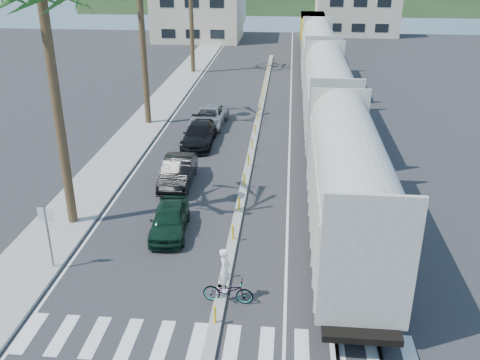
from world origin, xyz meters
name	(u,v)px	position (x,y,z in m)	size (l,w,h in m)	color
ground	(219,309)	(0.00, 0.00, 0.00)	(140.00, 140.00, 0.00)	#28282B
sidewalk	(155,112)	(-8.50, 25.00, 0.07)	(3.00, 90.00, 0.15)	gray
rails	(320,107)	(5.00, 28.00, 0.03)	(1.56, 100.00, 0.06)	black
median	(255,135)	(0.00, 19.96, 0.09)	(0.45, 60.00, 0.85)	gray
crosswalk	(211,345)	(0.00, -2.00, 0.01)	(14.00, 2.20, 0.01)	silver
lane_markings	(233,115)	(-2.15, 25.00, 0.00)	(9.42, 90.00, 0.01)	silver
freight_train	(324,80)	(5.00, 25.28, 2.91)	(3.00, 60.94, 5.85)	#AAA89B
street_sign	(47,228)	(-7.30, 2.00, 1.97)	(0.60, 0.08, 3.00)	slate
buildings	(237,2)	(-6.41, 71.66, 4.36)	(38.00, 27.00, 10.00)	beige
car_lead	(170,219)	(-3.07, 5.58, 0.70)	(1.99, 4.24, 1.40)	black
car_second	(178,172)	(-3.80, 11.19, 0.77)	(1.75, 4.71, 1.54)	black
car_third	(199,134)	(-3.68, 17.83, 0.73)	(2.13, 5.06, 1.46)	black
car_rear	(209,117)	(-3.61, 21.99, 0.71)	(2.61, 5.24, 1.42)	#ABAEB0
cyclist	(227,285)	(0.28, 0.46, 0.75)	(0.92, 2.03, 2.33)	#9EA0A5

